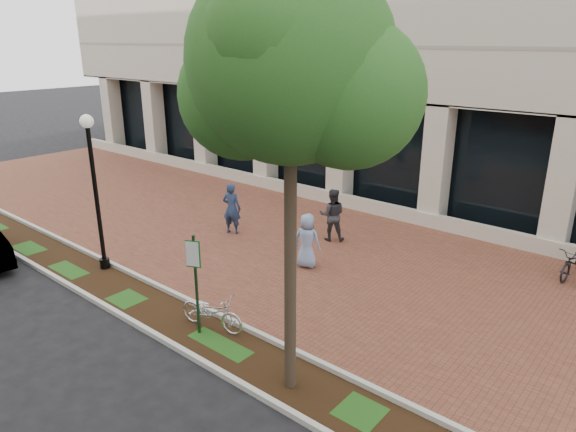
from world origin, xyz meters
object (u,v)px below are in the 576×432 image
Objects in this scene: parking_sign at (195,272)px; lamppost at (95,185)px; pedestrian_left at (232,209)px; street_tree at (294,74)px; pedestrian_right at (307,241)px; locked_bicycle at (212,311)px; pedestrian_mid at (332,215)px.

lamppost is at bearing 148.36° from parking_sign.
lamppost reaches higher than pedestrian_left.
street_tree reaches higher than pedestrian_left.
pedestrian_right is (-0.34, 4.39, -0.71)m from parking_sign.
lamppost is 4.69m from pedestrian_left.
parking_sign is 1.13m from locked_bicycle.
locked_bicycle is at bearing 81.09° from pedestrian_right.
street_tree is (2.79, -0.06, 4.24)m from parking_sign.
parking_sign reaches higher than pedestrian_mid.
street_tree is at bearing -110.18° from locked_bicycle.
pedestrian_mid is (-3.79, 6.61, -4.88)m from street_tree.
lamppost is 2.53× the size of pedestrian_mid.
pedestrian_mid reaches higher than pedestrian_right.
lamppost is at bearing 175.23° from street_tree.
locked_bicycle is (0.08, 0.34, -1.07)m from parking_sign.
street_tree is 4.36× the size of pedestrian_mid.
pedestrian_left is (-4.03, 4.56, 0.44)m from locked_bicycle.
pedestrian_mid is at bearing 73.80° from parking_sign.
locked_bicycle is (-2.71, 0.41, -5.31)m from street_tree.
lamppost is at bearing 75.66° from locked_bicycle.
pedestrian_left reaches higher than pedestrian_right.
lamppost reaches higher than locked_bicycle.
pedestrian_left is 1.09× the size of pedestrian_right.
pedestrian_mid is at bearing -1.84° from locked_bicycle.
pedestrian_right is at bearing 41.01° from lamppost.
pedestrian_left is at bearing 29.76° from locked_bicycle.
locked_bicycle is at bearing 109.72° from pedestrian_left.
locked_bicycle is 4.09m from pedestrian_right.
lamppost is 2.74× the size of pedestrian_right.
pedestrian_mid is 1.08× the size of pedestrian_right.
pedestrian_left is at bearing 79.69° from lamppost.
pedestrian_left is at bearing 143.60° from street_tree.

